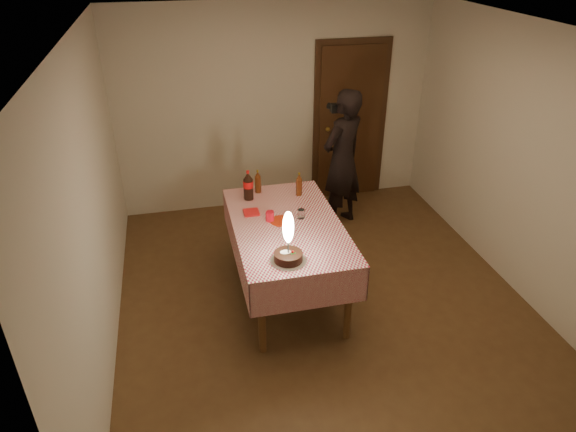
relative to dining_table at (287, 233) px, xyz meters
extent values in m
cube|color=brown|center=(0.33, -0.16, -0.73)|extent=(4.00, 4.50, 0.01)
cube|color=beige|center=(0.33, 2.09, 0.57)|extent=(4.00, 0.04, 2.60)
cube|color=beige|center=(0.33, -2.41, 0.57)|extent=(4.00, 0.04, 2.60)
cube|color=beige|center=(-1.67, -0.16, 0.57)|extent=(0.04, 4.50, 2.60)
cube|color=beige|center=(2.33, -0.16, 0.57)|extent=(0.04, 4.50, 2.60)
cube|color=silver|center=(0.33, -0.16, 1.87)|extent=(4.00, 4.50, 0.04)
cube|color=#472814|center=(1.33, 2.06, 0.29)|extent=(0.85, 0.05, 2.05)
sphere|color=#B28C33|center=(1.01, 2.01, 0.27)|extent=(0.06, 0.06, 0.06)
cube|color=brown|center=(0.00, 0.00, 0.08)|extent=(0.90, 1.60, 0.04)
cylinder|color=brown|center=(-0.39, -0.74, -0.34)|extent=(0.07, 0.07, 0.79)
cylinder|color=brown|center=(0.39, -0.74, -0.34)|extent=(0.07, 0.07, 0.79)
cylinder|color=brown|center=(-0.39, 0.74, -0.34)|extent=(0.07, 0.07, 0.79)
cylinder|color=brown|center=(0.39, 0.74, -0.34)|extent=(0.07, 0.07, 0.79)
cube|color=silver|center=(0.00, 0.00, 0.11)|extent=(1.02, 1.72, 0.01)
cube|color=silver|center=(0.00, -0.85, -0.07)|extent=(1.02, 0.01, 0.34)
cube|color=silver|center=(0.00, 0.85, -0.07)|extent=(1.02, 0.01, 0.34)
cube|color=silver|center=(-0.50, 0.00, -0.07)|extent=(0.01, 1.72, 0.34)
cube|color=silver|center=(0.50, 0.00, -0.07)|extent=(0.01, 1.72, 0.34)
cylinder|color=white|center=(-0.13, -0.61, 0.11)|extent=(0.30, 0.30, 0.01)
cylinder|color=black|center=(-0.13, -0.61, 0.15)|extent=(0.24, 0.24, 0.07)
cylinder|color=white|center=(-0.15, -0.60, 0.19)|extent=(0.07, 0.07, 0.00)
sphere|color=red|center=(-0.09, -0.62, 0.20)|extent=(0.02, 0.02, 0.02)
cube|color=#19721E|center=(-0.08, -0.63, 0.19)|extent=(0.02, 0.01, 0.00)
cube|color=#19721E|center=(-0.10, -0.64, 0.19)|extent=(0.01, 0.02, 0.00)
cylinder|color=#262628|center=(-0.13, -0.61, 0.25)|extent=(0.01, 0.01, 0.12)
ellipsoid|color=#FFF2BF|center=(-0.13, -0.61, 0.44)|extent=(0.09, 0.09, 0.29)
sphere|color=white|center=(-0.13, -0.61, 0.33)|extent=(0.04, 0.04, 0.04)
cylinder|color=#B3270C|center=(-0.04, 0.05, 0.12)|extent=(0.22, 0.22, 0.01)
cylinder|color=red|center=(-0.15, 0.09, 0.16)|extent=(0.08, 0.08, 0.10)
cylinder|color=white|center=(0.16, 0.07, 0.16)|extent=(0.07, 0.07, 0.09)
cube|color=red|center=(-0.30, 0.28, 0.12)|extent=(0.15, 0.15, 0.02)
cylinder|color=black|center=(-0.27, 0.59, 0.22)|extent=(0.10, 0.10, 0.22)
cylinder|color=red|center=(-0.27, 0.59, 0.28)|extent=(0.10, 0.10, 0.07)
cone|color=black|center=(-0.27, 0.59, 0.37)|extent=(0.10, 0.10, 0.08)
cylinder|color=red|center=(-0.27, 0.59, 0.42)|extent=(0.03, 0.03, 0.02)
cylinder|color=#53250E|center=(-0.15, 0.72, 0.20)|extent=(0.06, 0.06, 0.18)
cone|color=#53250E|center=(-0.15, 0.72, 0.32)|extent=(0.06, 0.06, 0.06)
cylinder|color=olive|center=(-0.15, 0.72, 0.36)|extent=(0.02, 0.02, 0.02)
cylinder|color=#53250E|center=(0.26, 0.56, 0.20)|extent=(0.06, 0.06, 0.18)
cone|color=#53250E|center=(0.26, 0.56, 0.32)|extent=(0.06, 0.06, 0.06)
cylinder|color=olive|center=(0.26, 0.56, 0.36)|extent=(0.02, 0.02, 0.02)
imported|color=black|center=(0.98, 1.30, 0.13)|extent=(0.75, 0.68, 1.73)
cube|color=black|center=(0.91, 1.41, 0.75)|extent=(0.16, 0.15, 0.10)
cylinder|color=black|center=(0.87, 1.47, 0.75)|extent=(0.11, 0.11, 0.08)
camera|label=1|loc=(-0.94, -4.11, 2.56)|focal=32.00mm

